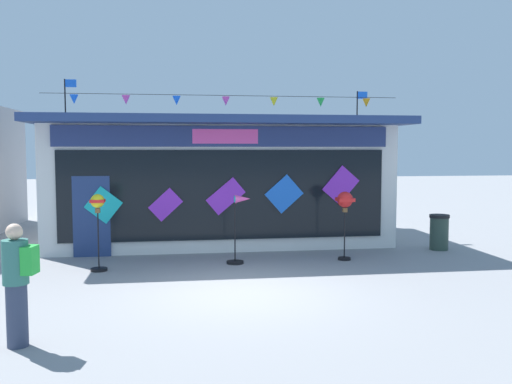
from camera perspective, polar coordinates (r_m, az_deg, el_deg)
name	(u,v)px	position (r m, az deg, el deg)	size (l,w,h in m)	color
ground_plane	(238,291)	(10.58, -1.86, -10.16)	(80.00, 80.00, 0.00)	gray
kite_shop_building	(217,179)	(16.70, -3.99, 1.37)	(9.60, 6.19, 4.65)	silver
wind_spinner_far_left	(98,215)	(12.56, -15.93, -2.26)	(0.36, 0.36, 1.69)	black
wind_spinner_left	(239,224)	(12.89, -1.73, -3.33)	(0.58, 0.40, 1.61)	black
wind_spinner_center_left	(345,205)	(13.42, 9.11, -1.28)	(0.39, 0.39, 1.65)	black
person_near_camera	(17,282)	(8.21, -23.29, -8.47)	(0.47, 0.35, 1.68)	#333D56
trash_bin	(439,232)	(15.47, 18.28, -3.91)	(0.52, 0.52, 0.93)	#2D4238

